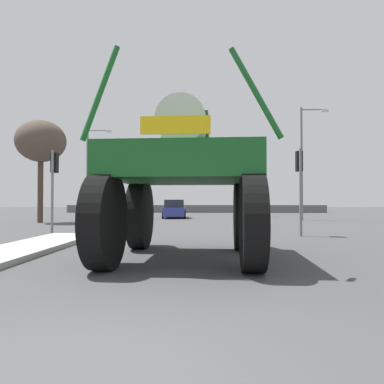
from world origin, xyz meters
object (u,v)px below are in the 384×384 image
(traffic_signal_near_right, at_px, (299,172))
(streetlight_far_left, at_px, (89,167))
(streetlight_far_right, at_px, (304,157))
(bare_tree_left, at_px, (41,142))
(traffic_signal_far_left, at_px, (259,186))
(oversize_sprayer, at_px, (185,179))
(traffic_signal_far_right, at_px, (132,183))
(traffic_signal_near_left, at_px, (54,173))
(sedan_ahead, at_px, (174,209))

(traffic_signal_near_right, distance_m, streetlight_far_left, 21.73)
(streetlight_far_right, relative_size, bare_tree_left, 1.24)
(traffic_signal_far_left, bearing_deg, oversize_sprayer, -103.03)
(traffic_signal_far_right, distance_m, streetlight_far_right, 14.93)
(traffic_signal_far_left, xyz_separation_m, traffic_signal_far_right, (-11.35, -0.01, 0.30))
(traffic_signal_near_left, distance_m, streetlight_far_left, 17.08)
(streetlight_far_right, height_order, bare_tree_left, streetlight_far_right)
(sedan_ahead, distance_m, traffic_signal_far_right, 5.14)
(sedan_ahead, bearing_deg, oversize_sprayer, -177.26)
(traffic_signal_far_right, xyz_separation_m, bare_tree_left, (-4.27, -9.13, 2.27))
(traffic_signal_near_left, distance_m, streetlight_far_right, 18.37)
(traffic_signal_near_right, bearing_deg, streetlight_far_left, 130.05)
(traffic_signal_far_left, relative_size, streetlight_far_left, 0.48)
(traffic_signal_far_left, xyz_separation_m, streetlight_far_right, (2.45, -5.49, 1.92))
(traffic_signal_near_right, height_order, bare_tree_left, bare_tree_left)
(traffic_signal_near_left, relative_size, traffic_signal_far_right, 0.86)
(oversize_sprayer, bearing_deg, traffic_signal_near_left, 46.99)
(traffic_signal_near_left, distance_m, traffic_signal_far_right, 17.55)
(bare_tree_left, bearing_deg, streetlight_far_right, 11.40)
(traffic_signal_near_left, bearing_deg, streetlight_far_right, 41.33)
(traffic_signal_near_right, distance_m, traffic_signal_far_right, 20.37)
(sedan_ahead, bearing_deg, traffic_signal_near_left, 163.19)
(streetlight_far_right, bearing_deg, oversize_sprayer, -113.64)
(traffic_signal_far_right, bearing_deg, traffic_signal_near_right, -59.48)
(traffic_signal_far_left, xyz_separation_m, bare_tree_left, (-15.61, -9.13, 2.57))
(traffic_signal_near_left, distance_m, traffic_signal_far_left, 20.85)
(traffic_signal_far_left, bearing_deg, sedan_ahead, -162.54)
(oversize_sprayer, xyz_separation_m, traffic_signal_near_left, (-5.83, 5.95, 0.59))
(streetlight_far_left, bearing_deg, streetlight_far_right, -14.59)
(bare_tree_left, bearing_deg, traffic_signal_far_left, 30.32)
(oversize_sprayer, distance_m, traffic_signal_near_right, 7.44)
(traffic_signal_near_left, height_order, traffic_signal_far_left, traffic_signal_far_left)
(oversize_sprayer, distance_m, traffic_signal_far_right, 24.24)
(oversize_sprayer, relative_size, traffic_signal_far_right, 1.37)
(oversize_sprayer, height_order, traffic_signal_far_right, oversize_sprayer)
(sedan_ahead, xyz_separation_m, traffic_signal_far_left, (7.37, 2.32, 2.01))
(traffic_signal_near_right, xyz_separation_m, traffic_signal_far_left, (1.00, 17.55, 0.09))
(oversize_sprayer, relative_size, bare_tree_left, 0.84)
(traffic_signal_near_right, xyz_separation_m, bare_tree_left, (-14.61, 8.42, 2.66))
(traffic_signal_far_right, bearing_deg, streetlight_far_right, -21.69)
(oversize_sprayer, distance_m, streetlight_far_left, 24.57)
(sedan_ahead, distance_m, bare_tree_left, 11.63)
(traffic_signal_far_left, relative_size, bare_tree_left, 0.56)
(traffic_signal_near_right, distance_m, bare_tree_left, 17.07)
(sedan_ahead, xyz_separation_m, streetlight_far_left, (-7.57, 1.35, 3.65))
(streetlight_far_right, bearing_deg, streetlight_far_left, 165.41)
(traffic_signal_near_left, relative_size, streetlight_far_right, 0.43)
(traffic_signal_far_right, bearing_deg, bare_tree_left, -115.06)
(traffic_signal_near_left, distance_m, bare_tree_left, 9.85)
(traffic_signal_far_right, height_order, bare_tree_left, bare_tree_left)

